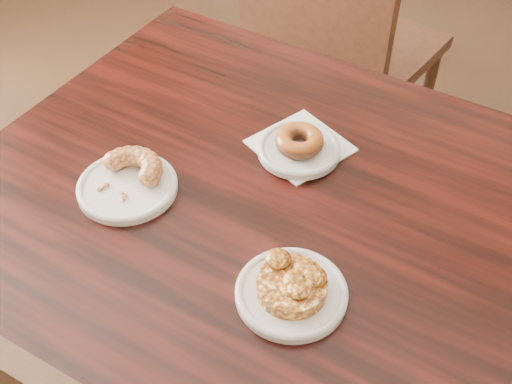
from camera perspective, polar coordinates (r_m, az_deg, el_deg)
The scene contains 9 objects.
cafe_table at distance 1.35m, azimuth -1.47°, elevation -12.55°, with size 0.97×0.97×0.75m, color black.
chair_far at distance 2.00m, azimuth 8.13°, elevation 12.48°, with size 0.50×0.50×0.90m, color black, non-canonical shape.
napkin at distance 1.17m, azimuth 3.96°, elevation 4.14°, with size 0.15×0.15×0.00m, color white.
plate_donut at distance 1.15m, azimuth 3.83°, elevation 3.77°, with size 0.15×0.15×0.01m, color silver.
plate_cruller at distance 1.10m, azimuth -11.36°, elevation 0.44°, with size 0.17×0.17×0.01m, color white.
plate_fritter at distance 0.94m, azimuth 3.16°, elevation -8.99°, with size 0.16×0.16×0.01m, color silver.
glazed_donut at distance 1.13m, azimuth 3.88°, elevation 4.57°, with size 0.09×0.09×0.03m, color brown.
apple_fritter at distance 0.92m, azimuth 3.22°, elevation -8.16°, with size 0.14×0.14×0.03m, color #481B07, non-canonical shape.
cruller_fragment at distance 1.08m, azimuth -11.53°, elevation 1.31°, with size 0.12×0.12×0.03m, color #652C14, non-canonical shape.
Camera 1 is at (0.21, -0.60, 1.51)m, focal length 45.00 mm.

